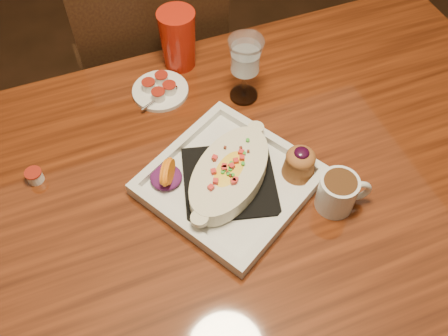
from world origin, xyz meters
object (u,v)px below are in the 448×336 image
object	(u,v)px
goblet	(245,59)
saucer	(160,90)
coffee_mug	(339,192)
plate	(235,176)
table	(227,212)
chair_far	(153,74)
red_tumbler	(178,40)

from	to	relation	value
goblet	saucer	xyz separation A→B (m)	(-0.18, 0.08, -0.10)
coffee_mug	saucer	world-z (taller)	coffee_mug
saucer	plate	bearing A→B (deg)	-77.69
table	chair_far	size ratio (longest dim) A/B	1.61
table	saucer	bearing A→B (deg)	99.15
red_tumbler	coffee_mug	bearing A→B (deg)	-72.39
plate	red_tumbler	distance (m)	0.39
table	red_tumbler	world-z (taller)	red_tumbler
goblet	saucer	size ratio (longest dim) A/B	1.24
coffee_mug	goblet	bearing A→B (deg)	113.20
chair_far	saucer	bearing A→B (deg)	81.37
coffee_mug	goblet	xyz separation A→B (m)	(-0.06, 0.34, 0.07)
goblet	chair_far	bearing A→B (deg)	107.85
plate	saucer	distance (m)	0.31
table	saucer	size ratio (longest dim) A/B	11.40
saucer	coffee_mug	bearing A→B (deg)	-60.82
saucer	goblet	bearing A→B (deg)	-24.01
chair_far	plate	size ratio (longest dim) A/B	2.32
table	plate	xyz separation A→B (m)	(0.02, 0.00, 0.13)
coffee_mug	saucer	distance (m)	0.48
chair_far	goblet	xyz separation A→B (m)	(0.13, -0.40, 0.36)
table	red_tumbler	bearing A→B (deg)	86.08
goblet	red_tumbler	size ratio (longest dim) A/B	1.10
chair_far	coffee_mug	distance (m)	0.82
chair_far	red_tumbler	bearing A→B (deg)	96.18
coffee_mug	red_tumbler	bearing A→B (deg)	121.61
plate	red_tumbler	bearing A→B (deg)	58.88
table	coffee_mug	xyz separation A→B (m)	(0.19, -0.11, 0.14)
red_tumbler	table	bearing A→B (deg)	-93.92
table	saucer	world-z (taller)	saucer
coffee_mug	goblet	world-z (taller)	goblet
coffee_mug	red_tumbler	xyz separation A→B (m)	(-0.16, 0.50, 0.03)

